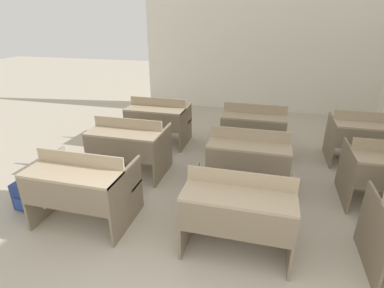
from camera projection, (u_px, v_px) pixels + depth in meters
The scene contains 9 objects.
wall_back at pixel (260, 49), 7.34m from camera, with size 5.89×0.06×3.06m.
bench_front_left at pixel (83, 186), 3.44m from camera, with size 1.08×0.80×0.89m.
bench_front_center at pixel (239, 209), 3.04m from camera, with size 1.08×0.80×0.89m.
bench_second_left at pixel (129, 145), 4.55m from camera, with size 1.08×0.80×0.89m.
bench_second_center at pixel (249, 158), 4.14m from camera, with size 1.08×0.80×0.89m.
bench_third_left at pixel (158, 120), 5.66m from camera, with size 1.08×0.80×0.89m.
bench_third_center at pixel (253, 127), 5.27m from camera, with size 1.08×0.80×0.89m.
bench_third_right at pixel (366, 137), 4.85m from camera, with size 1.08×0.80×0.89m.
schoolbag at pixel (30, 195), 3.81m from camera, with size 0.35×0.29×0.36m.
Camera 1 is at (0.30, -0.96, 2.27)m, focal length 28.00 mm.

